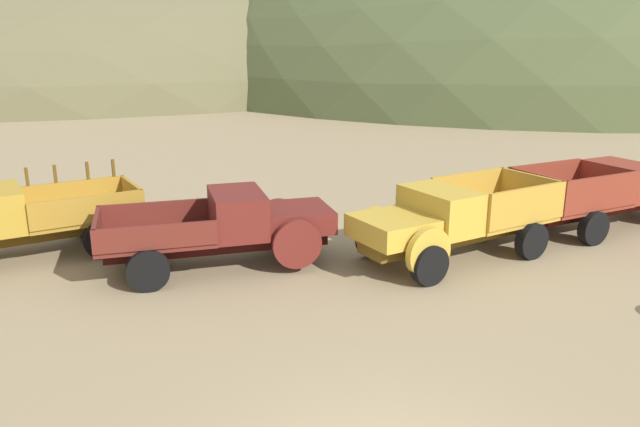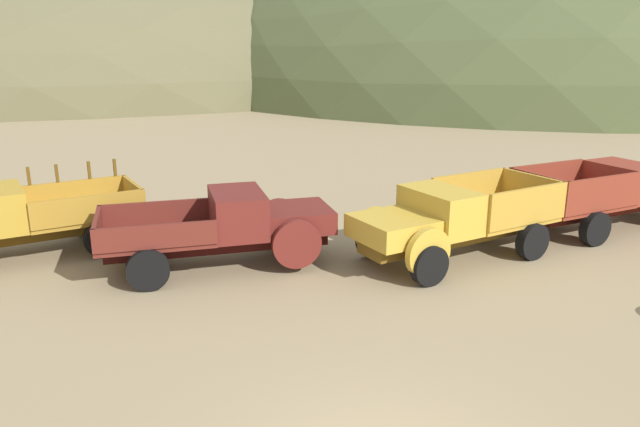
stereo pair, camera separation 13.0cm
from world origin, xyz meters
name	(u,v)px [view 1 (the left image)]	position (x,y,z in m)	size (l,w,h in m)	color
hill_far_right	(63,82)	(-16.68, 83.31, 0.00)	(111.27, 87.29, 35.69)	brown
hill_far_left	(465,84)	(34.80, 68.49, 0.00)	(77.31, 89.64, 39.96)	#4C5633
truck_mustard	(1,223)	(-6.83, 10.05, 1.00)	(6.22, 3.77, 2.16)	#593D12
truck_oxblood	(233,226)	(-1.13, 8.38, 1.00)	(5.75, 2.66, 1.89)	black
truck_faded_yellow	(443,222)	(4.08, 7.50, 1.01)	(5.95, 3.75, 1.91)	brown
truck_rust_red	(616,192)	(10.54, 9.25, 1.02)	(6.39, 3.54, 1.91)	#42140D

